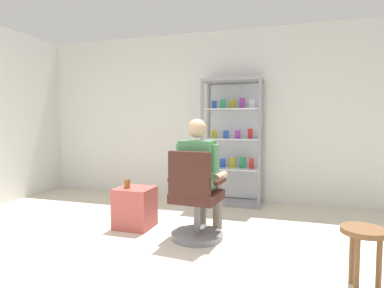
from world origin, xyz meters
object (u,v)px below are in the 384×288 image
at_px(office_chair, 195,203).
at_px(storage_crate, 135,207).
at_px(display_cabinet_main, 233,141).
at_px(wooden_stool, 363,241).
at_px(tea_glass, 127,184).
at_px(seated_shopkeeper, 201,172).

xyz_separation_m(office_chair, storage_crate, (-0.80, 0.18, -0.15)).
distance_m(display_cabinet_main, office_chair, 1.78).
bearing_deg(storage_crate, wooden_stool, -19.35).
relative_size(office_chair, storage_crate, 2.01).
relative_size(display_cabinet_main, tea_glass, 17.91).
relative_size(display_cabinet_main, wooden_stool, 3.99).
bearing_deg(tea_glass, display_cabinet_main, 57.64).
bearing_deg(wooden_stool, tea_glass, 162.27).
bearing_deg(office_chair, seated_shopkeeper, 84.44).
bearing_deg(seated_shopkeeper, tea_glass, -178.24).
bearing_deg(storage_crate, seated_shopkeeper, -1.47).
xyz_separation_m(seated_shopkeeper, storage_crate, (-0.82, 0.02, -0.47)).
bearing_deg(tea_glass, seated_shopkeeper, 1.76).
height_order(display_cabinet_main, seated_shopkeeper, display_cabinet_main).
bearing_deg(display_cabinet_main, tea_glass, -122.36).
height_order(office_chair, tea_glass, office_chair).
bearing_deg(wooden_stool, storage_crate, 160.65).
bearing_deg(wooden_stool, office_chair, 157.32).
xyz_separation_m(storage_crate, wooden_stool, (2.29, -0.80, 0.14)).
bearing_deg(seated_shopkeeper, display_cabinet_main, 86.61).
height_order(office_chair, seated_shopkeeper, seated_shopkeeper).
distance_m(office_chair, storage_crate, 0.84).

